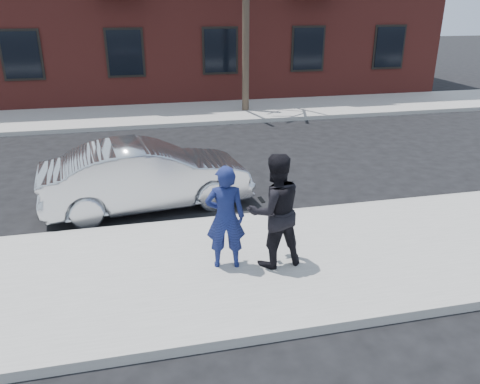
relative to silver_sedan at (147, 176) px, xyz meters
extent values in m
plane|color=black|center=(-0.42, -2.71, -0.70)|extent=(100.00, 100.00, 0.00)
cube|color=gray|center=(-0.42, -2.96, -0.63)|extent=(50.00, 3.50, 0.15)
cube|color=#999691|center=(-0.42, -1.16, -0.63)|extent=(50.00, 0.10, 0.15)
cube|color=gray|center=(-0.42, 8.54, -0.63)|extent=(50.00, 3.50, 0.15)
cube|color=#999691|center=(-0.42, 6.74, -0.63)|extent=(50.00, 0.10, 0.15)
cube|color=black|center=(3.48, 10.23, 1.50)|extent=(1.30, 0.06, 1.70)
cube|color=black|center=(11.08, 10.23, 1.50)|extent=(1.30, 0.06, 1.70)
cylinder|color=#372A20|center=(4.08, 8.29, 1.55)|extent=(0.26, 0.26, 4.20)
imported|color=#B7BABF|center=(0.00, 0.00, 0.00)|extent=(4.41, 2.02, 1.40)
imported|color=navy|center=(1.08, -2.95, 0.28)|extent=(0.67, 0.50, 1.67)
cube|color=black|center=(1.06, -2.73, 0.70)|extent=(0.09, 0.14, 0.08)
imported|color=black|center=(1.83, -3.05, 0.37)|extent=(0.96, 0.79, 1.83)
cube|color=black|center=(1.66, -2.89, 0.49)|extent=(0.11, 0.15, 0.06)
camera|label=1|loc=(-0.14, -9.30, 3.32)|focal=35.00mm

